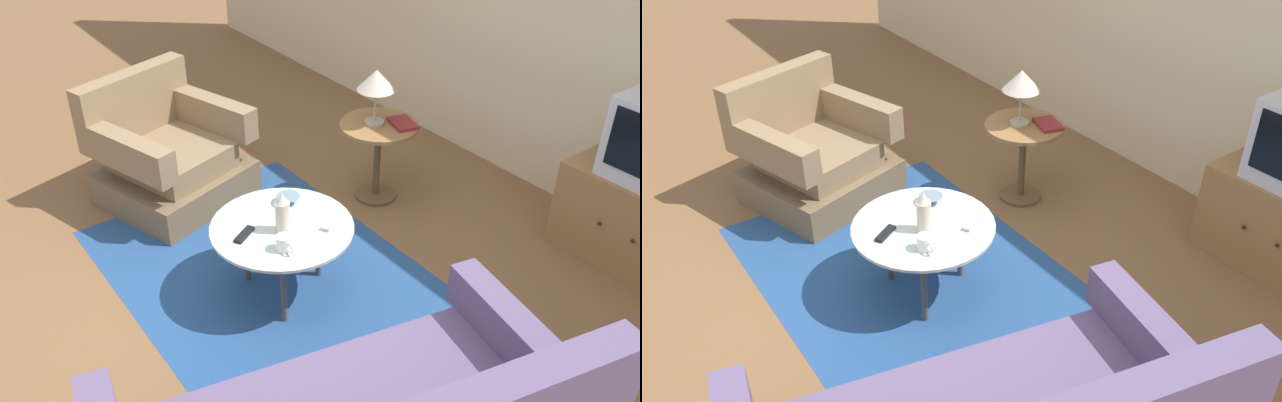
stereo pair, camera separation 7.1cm
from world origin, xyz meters
TOP-DOWN VIEW (x-y plane):
  - ground_plane at (0.00, 0.00)m, footprint 16.00×16.00m
  - back_wall at (0.00, 2.40)m, footprint 9.00×0.12m
  - area_rug at (0.00, 0.16)m, footprint 2.66×1.64m
  - armchair at (-1.38, 0.10)m, footprint 1.06×1.10m
  - coffee_table at (0.00, 0.16)m, footprint 0.81×0.81m
  - side_table at (-0.48, 1.28)m, footprint 0.54×0.54m
  - tv_stand at (1.05, 2.07)m, footprint 0.91×0.49m
  - table_lamp at (-0.51, 1.26)m, footprint 0.26×0.26m
  - vase at (0.04, 0.14)m, footprint 0.08×0.08m
  - mug at (0.19, 0.05)m, footprint 0.13×0.08m
  - bowl at (-0.17, 0.32)m, footprint 0.14×0.14m
  - tv_remote_dark at (-0.04, -0.06)m, footprint 0.12×0.16m
  - tv_remote_silver at (0.14, 0.39)m, footprint 0.12×0.16m
  - book at (-0.37, 1.40)m, footprint 0.24×0.20m

SIDE VIEW (x-z plane):
  - ground_plane at x=0.00m, z-range 0.00..0.00m
  - area_rug at x=0.00m, z-range 0.00..0.00m
  - tv_stand at x=1.05m, z-range 0.00..0.59m
  - armchair at x=-1.38m, z-range -0.13..0.75m
  - side_table at x=-0.48m, z-range 0.13..0.72m
  - coffee_table at x=0.00m, z-range 0.20..0.67m
  - tv_remote_dark at x=-0.04m, z-range 0.47..0.49m
  - tv_remote_silver at x=0.14m, z-range 0.47..0.49m
  - bowl at x=-0.17m, z-range 0.47..0.52m
  - mug at x=0.19m, z-range 0.47..0.56m
  - vase at x=0.04m, z-range 0.47..0.71m
  - book at x=-0.37m, z-range 0.58..0.61m
  - table_lamp at x=-0.51m, z-range 0.69..1.08m
  - back_wall at x=0.00m, z-range 0.00..2.70m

